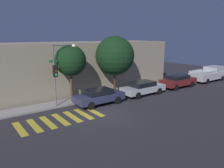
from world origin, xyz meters
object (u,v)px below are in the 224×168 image
Objects in this scene: traffic_light_pole at (60,66)px; sedan_near_corner at (99,96)px; sedan_far_end at (178,81)px; tree_midblock at (115,56)px; sedan_middle at (143,88)px; tree_near_corner at (70,61)px; pickup_truck at (209,74)px.

traffic_light_pole is 1.21× the size of sedan_near_corner.
tree_midblock reaches higher than sedan_far_end.
sedan_far_end is at bearing -13.54° from tree_midblock.
sedan_middle is at bearing -9.01° from traffic_light_pole.
tree_near_corner is (-12.22, 1.82, 2.91)m from sedan_far_end.
sedan_near_corner is 3.84m from tree_near_corner.
pickup_truck is 18.90m from tree_near_corner.
sedan_far_end reaches higher than sedan_middle.
sedan_near_corner is 0.92× the size of sedan_middle.
sedan_near_corner is at bearing -148.82° from tree_midblock.
traffic_light_pole is at bearing -174.65° from tree_midblock.
sedan_middle is 11.83m from pickup_truck.
traffic_light_pole is at bearing 176.34° from pickup_truck.
sedan_near_corner is 4.70m from tree_midblock.
pickup_truck is at bearing -0.00° from sedan_middle.
pickup_truck is (11.83, -0.00, 0.17)m from sedan_middle.
tree_midblock is (-7.56, 1.82, 3.07)m from sedan_far_end.
traffic_light_pole is at bearing 174.61° from sedan_far_end.
sedan_near_corner is 16.95m from pickup_truck.
sedan_middle is at bearing 0.00° from sedan_near_corner.
sedan_middle is 1.03× the size of sedan_far_end.
sedan_far_end reaches higher than sedan_near_corner.
tree_near_corner is at bearing 180.00° from tree_midblock.
sedan_middle is at bearing 180.00° from pickup_truck.
pickup_truck reaches higher than sedan_near_corner.
sedan_far_end is at bearing 0.00° from sedan_middle.
sedan_middle is 4.18m from tree_midblock.
traffic_light_pole reaches higher than sedan_near_corner.
traffic_light_pole is 1.11× the size of sedan_middle.
sedan_far_end is 6.39m from pickup_truck.
traffic_light_pole reaches higher than sedan_far_end.
tree_midblock reaches higher than pickup_truck.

